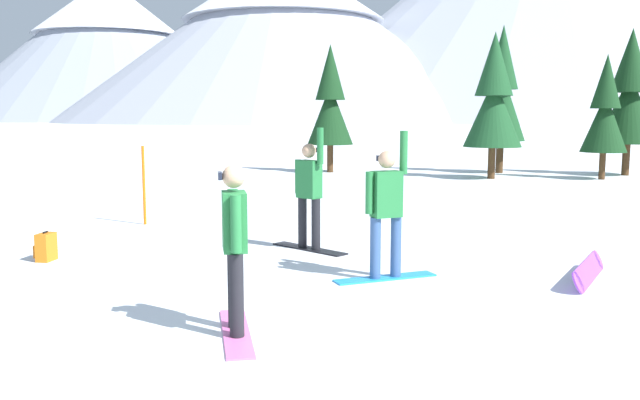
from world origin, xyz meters
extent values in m
plane|color=white|center=(0.00, 0.00, 0.00)|extent=(800.00, 800.00, 0.00)
cube|color=pink|center=(-1.13, 0.30, 0.01)|extent=(0.64, 1.62, 0.02)
cylinder|color=black|center=(-1.09, 0.14, 0.46)|extent=(0.15, 0.15, 0.87)
cylinder|color=black|center=(-1.17, 0.46, 0.46)|extent=(0.15, 0.15, 0.87)
cube|color=#237238|center=(-1.13, 0.30, 1.20)|extent=(0.33, 0.44, 0.61)
cylinder|color=#237238|center=(-1.07, 0.05, 1.21)|extent=(0.11, 0.11, 0.58)
cylinder|color=#237238|center=(-1.19, 0.55, 1.21)|extent=(0.11, 0.11, 0.58)
sphere|color=tan|center=(-1.13, 0.30, 1.66)|extent=(0.24, 0.24, 0.24)
cube|color=black|center=(-1.27, 0.27, 1.67)|extent=(0.08, 0.17, 0.08)
cube|color=#1E8CD8|center=(0.55, 2.75, 0.01)|extent=(1.48, 0.87, 0.02)
cylinder|color=#335184|center=(0.40, 2.68, 0.45)|extent=(0.15, 0.15, 0.85)
cylinder|color=#335184|center=(0.70, 2.81, 0.45)|extent=(0.15, 0.15, 0.85)
cube|color=#237238|center=(0.55, 2.75, 1.20)|extent=(0.46, 0.38, 0.64)
cylinder|color=#237238|center=(0.31, 2.64, 1.23)|extent=(0.11, 0.11, 0.58)
cylinder|color=#237238|center=(0.79, 2.85, 1.77)|extent=(0.11, 0.11, 0.60)
sphere|color=tan|center=(0.55, 2.75, 1.68)|extent=(0.24, 0.24, 0.24)
cube|color=black|center=(0.49, 2.87, 1.69)|extent=(0.17, 0.11, 0.08)
cube|color=black|center=(-0.65, 4.73, 0.01)|extent=(1.35, 1.21, 0.02)
cylinder|color=black|center=(-0.78, 4.84, 0.46)|extent=(0.15, 0.15, 0.86)
cylinder|color=black|center=(-0.53, 4.63, 0.46)|extent=(0.15, 0.15, 0.86)
cube|color=#237238|center=(-0.65, 4.73, 1.21)|extent=(0.46, 0.44, 0.64)
cylinder|color=#237238|center=(-0.85, 4.90, 1.24)|extent=(0.11, 0.11, 0.58)
cylinder|color=#237238|center=(-0.46, 4.56, 1.78)|extent=(0.11, 0.11, 0.60)
sphere|color=tan|center=(-0.65, 4.73, 1.69)|extent=(0.24, 0.24, 0.24)
cube|color=black|center=(-0.56, 4.84, 1.70)|extent=(0.16, 0.14, 0.08)
cube|color=#993FD8|center=(3.37, 2.81, 0.14)|extent=(0.89, 1.48, 0.28)
cylinder|color=#993FD8|center=(3.75, 3.51, 0.14)|extent=(0.28, 0.34, 0.28)
cylinder|color=#993FD8|center=(3.00, 2.11, 0.14)|extent=(0.28, 0.34, 0.28)
cube|color=black|center=(3.45, 3.04, 0.16)|extent=(0.21, 0.24, 0.16)
cube|color=black|center=(3.22, 2.62, 0.16)|extent=(0.21, 0.24, 0.16)
cube|color=orange|center=(-4.73, 3.64, 0.22)|extent=(0.24, 0.34, 0.44)
cube|color=#A85613|center=(-4.86, 3.65, 0.15)|extent=(0.09, 0.23, 0.20)
cylinder|color=black|center=(-4.73, 3.64, 0.46)|extent=(0.04, 0.12, 0.02)
cylinder|color=orange|center=(-4.26, 7.17, 0.82)|extent=(0.06, 0.06, 1.65)
cylinder|color=#472D19|center=(5.03, 17.64, 0.57)|extent=(0.26, 0.26, 1.14)
cone|color=#194723|center=(5.03, 17.64, 2.36)|extent=(2.05, 2.05, 2.43)
cone|color=#194723|center=(5.03, 17.64, 4.06)|extent=(1.33, 1.33, 2.23)
cylinder|color=#472D19|center=(10.37, 19.25, 0.60)|extent=(0.27, 0.27, 1.21)
cone|color=#143819|center=(10.37, 19.25, 2.49)|extent=(2.19, 2.19, 2.56)
cone|color=#143819|center=(10.37, 19.25, 4.28)|extent=(1.42, 1.42, 2.35)
cylinder|color=#472D19|center=(5.84, 20.09, 0.63)|extent=(0.29, 0.29, 1.26)
cone|color=#194723|center=(5.84, 20.09, 2.61)|extent=(1.87, 1.87, 2.69)
cone|color=#194723|center=(5.84, 20.09, 4.49)|extent=(1.22, 1.22, 2.46)
cylinder|color=#472D19|center=(8.90, 17.58, 0.48)|extent=(0.22, 0.22, 0.97)
cone|color=#143819|center=(8.90, 17.58, 2.00)|extent=(1.58, 1.58, 2.06)
cone|color=#143819|center=(8.90, 17.58, 3.44)|extent=(1.03, 1.03, 1.89)
cylinder|color=#472D19|center=(-0.83, 20.04, 0.55)|extent=(0.25, 0.25, 1.11)
cone|color=#143819|center=(-0.83, 20.04, 2.29)|extent=(1.81, 1.81, 2.36)
cone|color=#143819|center=(-0.83, 20.04, 3.94)|extent=(1.18, 1.18, 2.16)
cone|color=#8C93A3|center=(-86.46, 229.36, 24.78)|extent=(113.19, 113.19, 49.56)
cone|color=white|center=(-86.46, 229.36, 39.64)|extent=(50.94, 50.94, 19.82)
cone|color=#9EA3B2|center=(-21.43, 201.08, 25.28)|extent=(136.34, 136.34, 50.57)
camera|label=1|loc=(0.09, -6.42, 2.29)|focal=37.44mm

